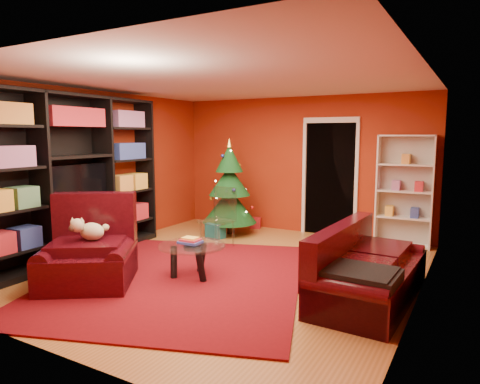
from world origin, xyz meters
The scene contains 17 objects.
floor centered at (0.00, 0.00, -0.03)m, with size 5.00×5.50×0.05m, color #9B652D.
ceiling centered at (0.00, 0.00, 2.62)m, with size 5.00×5.50×0.05m, color silver.
wall_back centered at (0.00, 2.77, 1.30)m, with size 5.00×0.05×2.60m, color maroon.
wall_left centered at (-2.52, 0.00, 1.30)m, with size 0.05×5.50×2.60m, color maroon.
wall_right centered at (2.52, 0.00, 1.30)m, with size 0.05×5.50×2.60m, color maroon.
doorway centered at (0.60, 2.73, 1.05)m, with size 1.06×0.60×2.16m, color black, non-canonical shape.
rug centered at (-0.33, -0.67, 0.01)m, with size 3.15×3.67×0.02m, color maroon.
media_unit centered at (-2.27, -0.66, 1.24)m, with size 0.49×3.23×2.47m, color black, non-canonical shape.
christmas_tree centered at (-1.07, 1.89, 0.89)m, with size 1.03×1.03×1.83m, color #0E3B16, non-canonical shape.
gift_box_teal centered at (-1.12, 1.46, 0.14)m, with size 0.28×0.28×0.28m, color #156471.
gift_box_red centered at (-0.88, 2.59, 0.10)m, with size 0.21×0.21×0.21m, color #AC1A25.
white_bookshelf centered at (1.95, 2.57, 0.94)m, with size 0.89×0.32×1.93m, color white, non-canonical shape.
armchair centered at (-1.17, -1.40, 0.45)m, with size 1.16×1.16×0.91m, color black, non-canonical shape.
dog centered at (-1.15, -1.34, 0.68)m, with size 0.40×0.30×0.30m, color beige, non-canonical shape.
sofa centered at (2.02, -0.14, 0.43)m, with size 1.98×0.89×0.85m, color black, non-canonical shape.
coffee_table centered at (-0.19, -0.55, 0.23)m, with size 0.88×0.88×0.55m, color gray, non-canonical shape.
acrylic_chair centered at (-0.72, 0.89, 0.46)m, with size 0.47×0.51×0.92m, color #66605B, non-canonical shape.
Camera 1 is at (3.05, -4.99, 1.87)m, focal length 32.00 mm.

